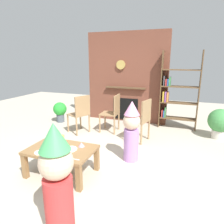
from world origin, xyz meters
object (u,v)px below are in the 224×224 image
(potted_plant_tall, at_px, (220,122))
(potted_plant_short, at_px, (60,110))
(dining_chair_left, at_px, (80,112))
(bookshelf, at_px, (176,93))
(child_in_pink, at_px, (131,130))
(paper_cup_near_left, at_px, (58,147))
(paper_plate_rear, at_px, (70,149))
(child_with_cone_hat, at_px, (57,179))
(dining_chair_right, at_px, (142,118))
(paper_cup_center, at_px, (62,138))
(paper_cup_near_right, at_px, (50,141))
(coffee_table, at_px, (61,153))
(paper_plate_front, at_px, (40,152))
(dining_chair_middle, at_px, (113,111))
(birthday_cake_slice, at_px, (81,144))

(potted_plant_tall, xyz_separation_m, potted_plant_short, (-3.96, -0.18, -0.05))
(dining_chair_left, bearing_deg, potted_plant_tall, -140.09)
(bookshelf, relative_size, child_in_pink, 1.82)
(bookshelf, xyz_separation_m, paper_cup_near_left, (-1.45, -2.88, -0.42))
(child_in_pink, bearing_deg, paper_plate_rear, 4.54)
(child_with_cone_hat, bearing_deg, dining_chair_right, -38.45)
(paper_cup_near_left, xyz_separation_m, child_in_pink, (0.87, 0.83, 0.09))
(paper_plate_rear, relative_size, potted_plant_short, 0.39)
(child_in_pink, height_order, potted_plant_tall, child_in_pink)
(bookshelf, distance_m, paper_cup_center, 3.04)
(paper_cup_near_left, relative_size, child_with_cone_hat, 0.08)
(child_in_pink, bearing_deg, paper_cup_center, -15.57)
(paper_cup_near_right, xyz_separation_m, potted_plant_short, (-1.29, 2.16, -0.13))
(potted_plant_short, bearing_deg, child_with_cone_hat, -55.74)
(paper_cup_near_right, height_order, child_in_pink, child_in_pink)
(coffee_table, height_order, paper_cup_center, paper_cup_center)
(bookshelf, height_order, potted_plant_short, bookshelf)
(paper_plate_rear, distance_m, child_in_pink, 1.06)
(dining_chair_right, bearing_deg, child_with_cone_hat, 99.13)
(paper_plate_rear, height_order, dining_chair_right, dining_chair_right)
(bookshelf, xyz_separation_m, paper_plate_front, (-1.64, -3.05, -0.46))
(dining_chair_middle, bearing_deg, child_in_pink, 120.10)
(paper_plate_front, xyz_separation_m, child_in_pink, (1.06, 1.00, 0.13))
(bookshelf, relative_size, child_with_cone_hat, 1.63)
(bookshelf, bearing_deg, coffee_table, -116.98)
(paper_cup_near_right, height_order, paper_cup_center, same)
(dining_chair_right, bearing_deg, paper_plate_rear, 81.27)
(paper_plate_front, bearing_deg, coffee_table, 48.17)
(coffee_table, distance_m, dining_chair_middle, 2.01)
(bookshelf, height_order, paper_cup_near_right, bookshelf)
(child_in_pink, relative_size, dining_chair_right, 1.16)
(bookshelf, bearing_deg, potted_plant_short, -168.65)
(paper_cup_center, xyz_separation_m, dining_chair_middle, (0.25, 1.73, 0.05))
(paper_plate_front, bearing_deg, paper_cup_near_right, 101.31)
(dining_chair_right, xyz_separation_m, potted_plant_tall, (1.56, 0.74, -0.14))
(bookshelf, relative_size, paper_plate_rear, 8.76)
(paper_cup_near_right, bearing_deg, dining_chair_middle, 79.75)
(dining_chair_right, bearing_deg, paper_plate_front, 75.55)
(potted_plant_tall, bearing_deg, paper_cup_center, -140.35)
(child_with_cone_hat, relative_size, dining_chair_left, 1.29)
(birthday_cake_slice, relative_size, dining_chair_right, 0.11)
(child_with_cone_hat, bearing_deg, paper_plate_rear, -6.72)
(coffee_table, distance_m, dining_chair_right, 1.88)
(bookshelf, bearing_deg, dining_chair_left, -149.73)
(coffee_table, xyz_separation_m, birthday_cake_slice, (0.25, 0.17, 0.10))
(dining_chair_middle, height_order, potted_plant_short, dining_chair_middle)
(dining_chair_middle, xyz_separation_m, potted_plant_tall, (2.32, 0.40, -0.14))
(child_in_pink, xyz_separation_m, dining_chair_middle, (-0.77, 1.22, -0.04))
(paper_cup_near_left, xyz_separation_m, birthday_cake_slice, (0.26, 0.22, -0.01))
(coffee_table, height_order, dining_chair_middle, dining_chair_middle)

